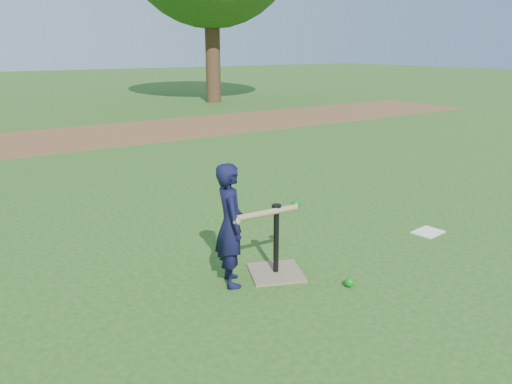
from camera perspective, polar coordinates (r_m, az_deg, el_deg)
ground at (r=4.27m, az=-1.76°, el=-9.43°), size 80.00×80.00×0.00m
dirt_strip at (r=11.11m, az=-23.03°, el=5.43°), size 24.00×3.00×0.01m
child at (r=3.94m, az=-2.93°, el=-3.78°), size 0.35×0.42×1.00m
wiffle_ball_ground at (r=4.12m, az=10.64°, el=-10.11°), size 0.08×0.08×0.08m
clipboard at (r=5.47m, az=19.07°, el=-4.35°), size 0.33×0.27×0.01m
batting_tee at (r=4.24m, az=2.29°, el=-7.96°), size 0.56×0.56×0.61m
swing_action at (r=4.02m, az=1.57°, el=-2.29°), size 0.73×0.17×0.08m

